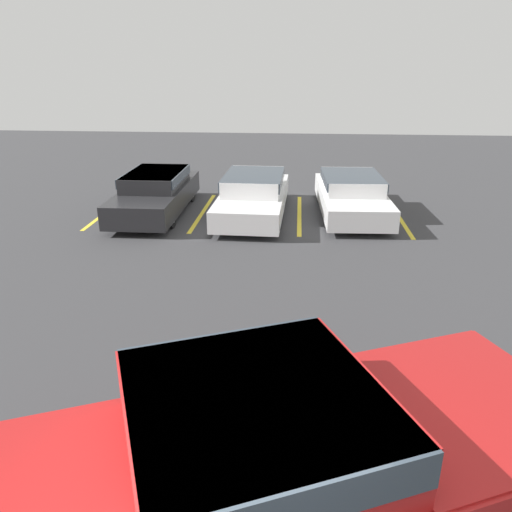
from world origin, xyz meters
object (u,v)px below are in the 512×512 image
at_px(pickup_truck, 289,472).
at_px(parked_sedan_a, 156,191).
at_px(parked_sedan_b, 254,194).
at_px(parked_sedan_c, 351,193).

relative_size(pickup_truck, parked_sedan_a, 1.25).
distance_m(parked_sedan_a, parked_sedan_b, 2.89).
xyz_separation_m(pickup_truck, parked_sedan_a, (-4.14, 10.76, -0.25)).
relative_size(pickup_truck, parked_sedan_c, 1.26).
bearing_deg(parked_sedan_c, pickup_truck, -10.49).
height_order(pickup_truck, parked_sedan_b, pickup_truck).
bearing_deg(pickup_truck, parked_sedan_c, 58.64).
distance_m(pickup_truck, parked_sedan_b, 10.86).
distance_m(pickup_truck, parked_sedan_c, 11.24).
bearing_deg(parked_sedan_c, parked_sedan_b, -85.47).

